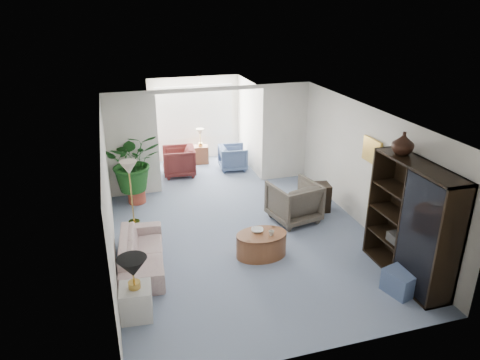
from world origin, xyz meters
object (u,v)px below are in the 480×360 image
object	(u,v)px
sofa	(142,252)
plant_pot	(137,196)
table_lamp	(133,267)
coffee_cup	(271,233)
ottoman	(402,281)
side_table_dark	(317,197)
cabinet_urn	(403,143)
entertainment_cabinet	(411,223)
coffee_bowl	(257,230)
floor_lamp	(129,168)
framed_picture	(373,151)
wingback_chair	(294,201)
end_table	(136,302)
sunroom_chair_maroon	(179,161)
coffee_table	(261,245)
sunroom_table	(201,155)
sunroom_chair_blue	(233,158)

from	to	relation	value
sofa	plant_pot	distance (m)	2.75
table_lamp	plant_pot	bearing A→B (deg)	85.62
coffee_cup	ottoman	size ratio (longest dim) A/B	0.20
side_table_dark	cabinet_urn	bearing A→B (deg)	-82.08
entertainment_cabinet	table_lamp	bearing A→B (deg)	177.19
table_lamp	plant_pot	xyz separation A→B (m)	(0.31, 4.09, -0.70)
side_table_dark	plant_pot	xyz separation A→B (m)	(-3.85, 1.56, -0.15)
coffee_bowl	floor_lamp	bearing A→B (deg)	138.47
side_table_dark	ottoman	distance (m)	3.14
framed_picture	wingback_chair	bearing A→B (deg)	147.84
sofa	floor_lamp	bearing A→B (deg)	6.30
sofa	floor_lamp	size ratio (longest dim) A/B	5.24
side_table_dark	plant_pot	world-z (taller)	side_table_dark
end_table	wingback_chair	xyz separation A→B (m)	(3.46, 2.24, 0.18)
sofa	sunroom_chair_maroon	bearing A→B (deg)	-12.56
framed_picture	table_lamp	bearing A→B (deg)	-162.81
sofa	table_lamp	bearing A→B (deg)	176.77
end_table	plant_pot	xyz separation A→B (m)	(0.31, 4.09, -0.09)
entertainment_cabinet	ottoman	bearing A→B (deg)	-129.51
coffee_bowl	side_table_dark	bearing A→B (deg)	35.85
coffee_table	sunroom_chair_maroon	xyz separation A→B (m)	(-0.80, 4.46, 0.16)
end_table	floor_lamp	distance (m)	3.23
end_table	sunroom_table	world-z (taller)	sunroom_table
end_table	sunroom_table	bearing A→B (deg)	69.98
wingback_chair	sunroom_table	world-z (taller)	wingback_chair
sofa	coffee_table	world-z (taller)	sofa
coffee_bowl	sunroom_chair_maroon	world-z (taller)	sunroom_chair_maroon
end_table	side_table_dark	bearing A→B (deg)	31.38
end_table	coffee_cup	distance (m)	2.69
sunroom_chair_blue	cabinet_urn	bearing A→B (deg)	-159.31
end_table	coffee_table	distance (m)	2.58
coffee_bowl	cabinet_urn	xyz separation A→B (m)	(2.19, -0.91, 1.75)
coffee_bowl	sunroom_chair_blue	size ratio (longest dim) A/B	0.30
coffee_bowl	sunroom_chair_blue	xyz separation A→B (m)	(0.75, 4.36, -0.14)
wingback_chair	side_table_dark	size ratio (longest dim) A/B	1.54
entertainment_cabinet	sunroom_table	size ratio (longest dim) A/B	4.02
floor_lamp	entertainment_cabinet	size ratio (longest dim) A/B	0.18
floor_lamp	side_table_dark	distance (m)	4.14
coffee_bowl	cabinet_urn	world-z (taller)	cabinet_urn
entertainment_cabinet	coffee_bowl	bearing A→B (deg)	147.27
framed_picture	coffee_table	size ratio (longest dim) A/B	0.53
table_lamp	sunroom_chair_maroon	world-z (taller)	table_lamp
sunroom_table	sofa	bearing A→B (deg)	-112.95
table_lamp	entertainment_cabinet	world-z (taller)	entertainment_cabinet
coffee_table	side_table_dark	size ratio (longest dim) A/B	1.54
table_lamp	ottoman	distance (m)	4.26
floor_lamp	entertainment_cabinet	distance (m)	5.42
end_table	plant_pot	distance (m)	4.11
framed_picture	ottoman	bearing A→B (deg)	-104.84
cabinet_urn	sunroom_chair_blue	xyz separation A→B (m)	(-1.43, 5.26, -1.89)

